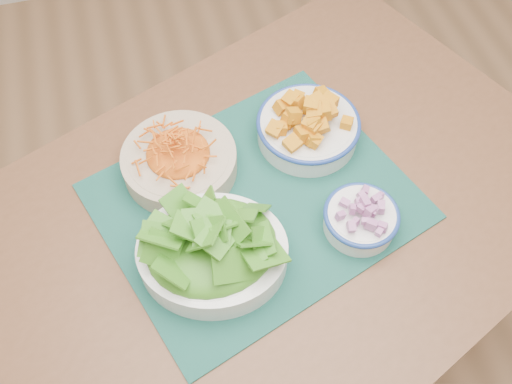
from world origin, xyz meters
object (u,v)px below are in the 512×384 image
placemat (256,201)px  table (266,238)px  squash_bowl (309,123)px  onion_bowl (361,217)px  carrot_bowl (179,158)px  lettuce_bowl (212,247)px

placemat → table: bearing=-89.0°
table → squash_bowl: 0.25m
onion_bowl → carrot_bowl: bearing=143.8°
squash_bowl → placemat: bearing=-139.6°
table → onion_bowl: bearing=-47.7°
placemat → onion_bowl: (0.17, -0.11, 0.04)m
carrot_bowl → lettuce_bowl: lettuce_bowl is taller
placemat → carrot_bowl: size_ratio=2.43×
table → carrot_bowl: 0.24m
placemat → carrot_bowl: (-0.13, 0.11, 0.04)m
table → carrot_bowl: (-0.14, 0.14, 0.14)m
lettuce_bowl → onion_bowl: size_ratio=1.82×
lettuce_bowl → onion_bowl: (0.28, -0.00, -0.02)m
carrot_bowl → squash_bowl: 0.27m
onion_bowl → squash_bowl: bearing=96.8°
table → lettuce_bowl: bearing=-171.4°
placemat → carrot_bowl: 0.17m
placemat → lettuce_bowl: (-0.11, -0.11, 0.06)m
table → lettuce_bowl: 0.21m
carrot_bowl → lettuce_bowl: bearing=-85.4°
table → placemat: placemat is taller
squash_bowl → lettuce_bowl: bearing=-137.8°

